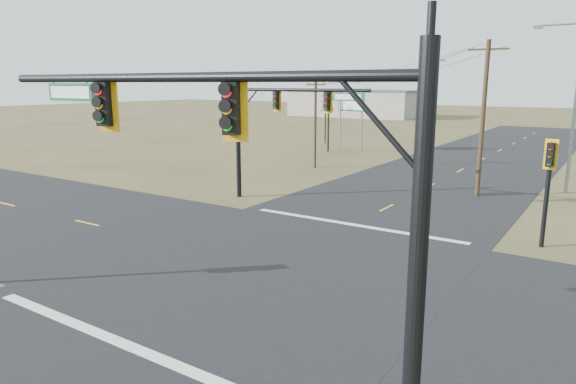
# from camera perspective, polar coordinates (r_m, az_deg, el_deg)

# --- Properties ---
(ground) EXTENTS (320.00, 320.00, 0.00)m
(ground) POSITION_cam_1_polar(r_m,az_deg,el_deg) (21.08, -1.87, -8.32)
(ground) COLOR brown
(ground) RESTS_ON ground
(road_ew) EXTENTS (160.00, 14.00, 0.02)m
(road_ew) POSITION_cam_1_polar(r_m,az_deg,el_deg) (21.07, -1.87, -8.29)
(road_ew) COLOR black
(road_ew) RESTS_ON ground
(road_ns) EXTENTS (14.00, 160.00, 0.02)m
(road_ns) POSITION_cam_1_polar(r_m,az_deg,el_deg) (21.07, -1.87, -8.29)
(road_ns) COLOR black
(road_ns) RESTS_ON ground
(stop_bar_near) EXTENTS (12.00, 0.40, 0.01)m
(stop_bar_near) POSITION_cam_1_polar(r_m,az_deg,el_deg) (16.06, -18.09, -15.61)
(stop_bar_near) COLOR silver
(stop_bar_near) RESTS_ON road_ns
(stop_bar_far) EXTENTS (12.00, 0.40, 0.01)m
(stop_bar_far) POSITION_cam_1_polar(r_m,az_deg,el_deg) (27.24, 7.27, -3.61)
(stop_bar_far) COLOR silver
(stop_bar_far) RESTS_ON road_ns
(mast_arm_near) EXTENTS (11.64, 0.56, 8.04)m
(mast_arm_near) POSITION_cam_1_polar(r_m,az_deg,el_deg) (10.30, -4.02, 3.54)
(mast_arm_near) COLOR black
(mast_arm_near) RESTS_ON ground
(mast_arm_far) EXTENTS (9.29, 0.41, 7.53)m
(mast_arm_far) POSITION_cam_1_polar(r_m,az_deg,el_deg) (31.47, -1.50, 8.53)
(mast_arm_far) COLOR black
(mast_arm_far) RESTS_ON ground
(pedestal_signal_ne) EXTENTS (0.58, 0.52, 4.96)m
(pedestal_signal_ne) POSITION_cam_1_polar(r_m,az_deg,el_deg) (25.36, 27.01, 2.10)
(pedestal_signal_ne) COLOR black
(pedestal_signal_ne) RESTS_ON ground
(utility_pole_near) EXTENTS (2.44, 0.29, 9.99)m
(utility_pole_near) POSITION_cam_1_polar(r_m,az_deg,el_deg) (35.44, 20.85, 7.76)
(utility_pole_near) COLOR #412E1C
(utility_pole_near) RESTS_ON ground
(utility_pole_far) EXTENTS (1.90, 0.22, 7.79)m
(utility_pole_far) POSITION_cam_1_polar(r_m,az_deg,el_deg) (45.01, 3.05, 7.90)
(utility_pole_far) COLOR #412E1C
(utility_pole_far) RESTS_ON ground
(highway_sign) EXTENTS (3.43, 0.67, 6.50)m
(highway_sign) POSITION_cam_1_polar(r_m,az_deg,el_deg) (56.61, 7.02, 9.12)
(highway_sign) COLOR gray
(highway_sign) RESTS_ON ground
(streetlight_a) EXTENTS (3.15, 0.41, 11.27)m
(streetlight_a) POSITION_cam_1_polar(r_m,az_deg,el_deg) (39.08, 29.01, 9.08)
(streetlight_a) COLOR gray
(streetlight_a) RESTS_ON ground
(streetlight_c) EXTENTS (2.79, 0.42, 9.95)m
(streetlight_c) POSITION_cam_1_polar(r_m,az_deg,el_deg) (58.35, 14.53, 9.93)
(streetlight_c) COLOR gray
(streetlight_c) RESTS_ON ground
(bare_tree_a) EXTENTS (3.22, 3.22, 6.85)m
(bare_tree_a) POSITION_cam_1_polar(r_m,az_deg,el_deg) (55.98, 4.54, 10.02)
(bare_tree_a) COLOR black
(bare_tree_a) RESTS_ON ground
(bare_tree_b) EXTENTS (2.77, 2.77, 5.93)m
(bare_tree_b) POSITION_cam_1_polar(r_m,az_deg,el_deg) (64.01, 4.20, 9.67)
(bare_tree_b) COLOR black
(bare_tree_b) RESTS_ON ground
(warehouse_left) EXTENTS (28.00, 14.00, 5.50)m
(warehouse_left) POSITION_cam_1_polar(r_m,az_deg,el_deg) (118.02, 7.59, 9.68)
(warehouse_left) COLOR #9F9A8D
(warehouse_left) RESTS_ON ground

